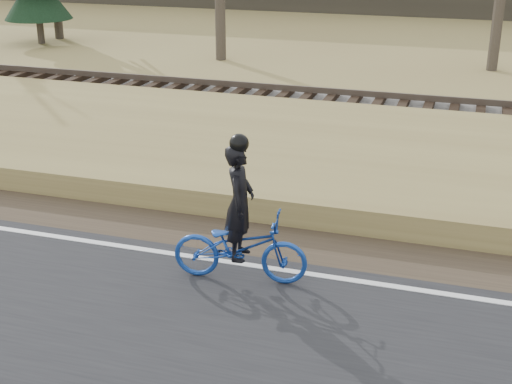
% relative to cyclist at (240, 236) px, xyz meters
% --- Properties ---
extents(embankment, '(120.00, 5.00, 0.44)m').
position_rel_cyclist_xyz_m(embankment, '(-5.40, 4.43, -0.51)').
color(embankment, '#97874D').
rests_on(embankment, ground).
extents(ballast, '(120.00, 3.00, 0.45)m').
position_rel_cyclist_xyz_m(ballast, '(-5.40, 8.23, -0.50)').
color(ballast, slate).
rests_on(ballast, ground).
extents(railroad, '(120.00, 2.40, 0.29)m').
position_rel_cyclist_xyz_m(railroad, '(-5.40, 8.23, -0.20)').
color(railroad, black).
rests_on(railroad, ballast).
extents(cyclist, '(1.95, 0.88, 2.12)m').
position_rel_cyclist_xyz_m(cyclist, '(0.00, 0.00, 0.00)').
color(cyclist, navy).
rests_on(cyclist, road).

